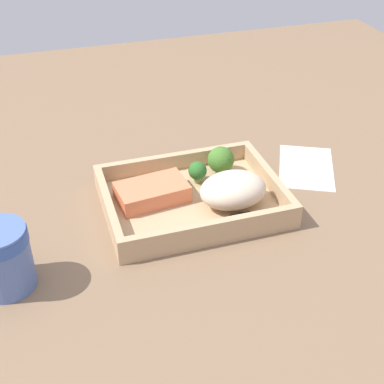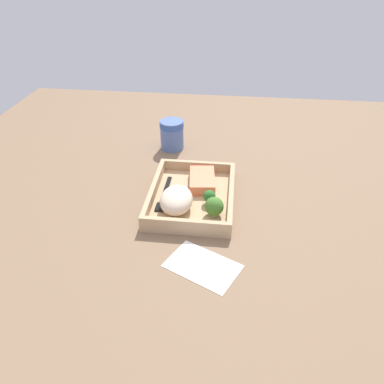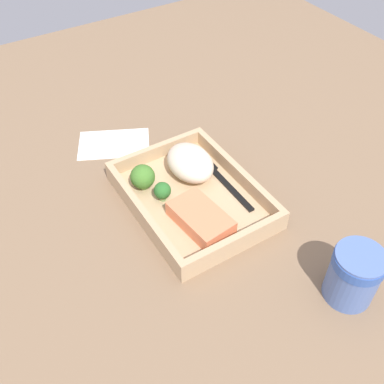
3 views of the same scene
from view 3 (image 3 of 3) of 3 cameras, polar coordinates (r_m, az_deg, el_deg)
The scene contains 10 objects.
ground_plane at distance 82.67cm, azimuth 0.00°, elevation -1.82°, with size 160.00×160.00×2.00cm, color #7B6047.
takeout_tray at distance 81.52cm, azimuth 0.00°, elevation -1.05°, with size 27.92×21.11×1.20cm, color tan.
tray_rim at distance 80.07cm, azimuth 0.00°, elevation -0.03°, with size 27.92×21.11×2.86cm.
salmon_fillet at distance 75.85cm, azimuth 1.09°, elevation -3.35°, with size 11.07×6.61×2.79cm, color #E77A51.
mashed_potatoes at distance 83.94cm, azimuth -0.24°, elevation 3.74°, with size 10.64×7.91×5.51cm, color beige.
broccoli_floret_1 at distance 79.46cm, azimuth -3.77°, elevation 0.14°, with size 3.09×3.09×3.79cm.
broccoli_floret_2 at distance 81.76cm, azimuth -6.28°, elevation 1.90°, with size 4.54×4.54×4.93cm.
fork at distance 84.21cm, azimuth 3.97°, elevation 1.45°, with size 15.81×2.22×0.44cm.
paper_cup at distance 69.76cm, azimuth 19.94°, elevation -9.67°, with size 7.54×7.54×9.34cm.
receipt_slip at distance 95.86cm, azimuth -9.88°, elevation 6.08°, with size 9.41×14.57×0.24cm, color white.
Camera 3 is at (-48.25, 29.94, 59.08)cm, focal length 42.00 mm.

